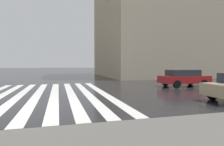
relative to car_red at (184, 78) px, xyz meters
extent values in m
plane|color=black|center=(-5.50, 11.23, -0.76)|extent=(220.00, 220.00, 0.00)
cube|color=silver|center=(-1.50, 7.38, -0.75)|extent=(13.00, 0.50, 0.01)
cube|color=silver|center=(-1.50, 8.38, -0.75)|extent=(13.00, 0.50, 0.01)
cube|color=silver|center=(-1.50, 9.38, -0.75)|extent=(13.00, 0.50, 0.01)
cube|color=silver|center=(-1.50, 10.38, -0.75)|extent=(13.00, 0.50, 0.01)
cube|color=silver|center=(-1.50, 11.38, -0.75)|extent=(13.00, 0.50, 0.01)
cube|color=silver|center=(-1.50, 12.38, -0.75)|extent=(13.00, 0.50, 0.01)
cube|color=silver|center=(-1.50, 13.38, -0.75)|extent=(13.00, 0.50, 0.01)
cube|color=tan|center=(15.38, -7.74, 9.67)|extent=(16.76, 21.97, 20.86)
cylinder|color=black|center=(-5.67, 2.34, -0.45)|extent=(0.20, 0.62, 0.62)
cube|color=maroon|center=(0.00, -0.04, -0.15)|extent=(1.75, 4.10, 0.60)
cube|color=#232833|center=(0.00, 0.11, 0.40)|extent=(1.54, 2.46, 0.50)
cylinder|color=black|center=(0.83, -1.29, -0.45)|extent=(0.20, 0.62, 0.62)
cylinder|color=black|center=(-0.83, -1.29, -0.45)|extent=(0.20, 0.62, 0.62)
cylinder|color=black|center=(0.83, 1.21, -0.45)|extent=(0.20, 0.62, 0.62)
cylinder|color=black|center=(-0.83, 1.21, -0.45)|extent=(0.20, 0.62, 0.62)
camera|label=1|loc=(-13.97, 10.13, 1.08)|focal=31.04mm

